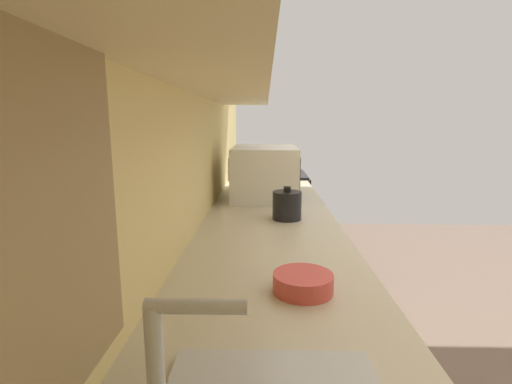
# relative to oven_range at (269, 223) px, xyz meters

# --- Properties ---
(wall_back) EXTENTS (4.18, 0.12, 2.67)m
(wall_back) POSITION_rel_oven_range_xyz_m (-1.55, 0.40, 0.86)
(wall_back) COLOR #E5CA7D
(wall_back) RESTS_ON ground_plane
(counter_run) EXTENTS (3.29, 0.66, 0.91)m
(counter_run) POSITION_rel_oven_range_xyz_m (-1.93, 0.02, -0.01)
(counter_run) COLOR beige
(counter_run) RESTS_ON ground_plane
(window_back_wall) EXTENTS (0.48, 0.02, 0.60)m
(window_back_wall) POSITION_rel_oven_range_xyz_m (-2.89, 0.33, 0.81)
(window_back_wall) COLOR #997A4C
(oven_range) EXTENTS (0.58, 0.69, 1.09)m
(oven_range) POSITION_rel_oven_range_xyz_m (0.00, 0.00, 0.00)
(oven_range) COLOR black
(oven_range) RESTS_ON ground_plane
(microwave) EXTENTS (0.54, 0.40, 0.32)m
(microwave) POSITION_rel_oven_range_xyz_m (-1.00, 0.04, 0.60)
(microwave) COLOR white
(microwave) RESTS_ON counter_run
(bowl) EXTENTS (0.17, 0.17, 0.05)m
(bowl) POSITION_rel_oven_range_xyz_m (-2.33, -0.07, 0.47)
(bowl) COLOR #D84C47
(bowl) RESTS_ON counter_run
(kettle) EXTENTS (0.19, 0.14, 0.16)m
(kettle) POSITION_rel_oven_range_xyz_m (-1.53, -0.07, 0.51)
(kettle) COLOR black
(kettle) RESTS_ON counter_run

